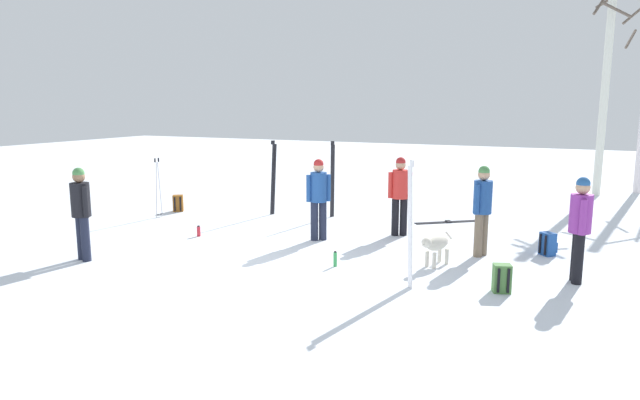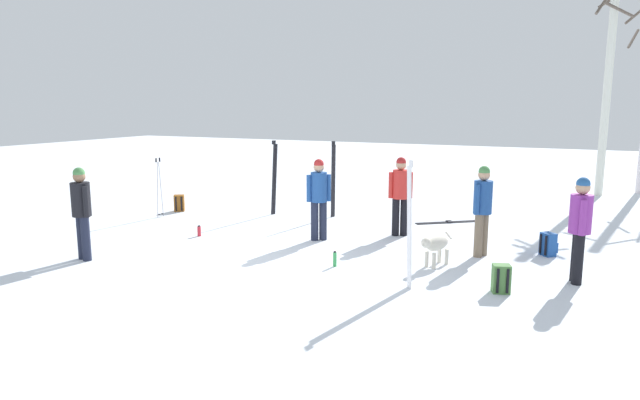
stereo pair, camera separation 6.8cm
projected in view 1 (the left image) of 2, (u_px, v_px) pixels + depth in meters
The scene contains 18 objects.
ground_plane at pixel (270, 270), 9.69m from camera, with size 60.00×60.00×0.00m, color white.
person_0 at pixel (482, 205), 10.41m from camera, with size 0.34×0.49×1.72m.
person_1 at pixel (580, 223), 8.86m from camera, with size 0.34×0.52×1.72m.
person_2 at pixel (81, 208), 10.12m from camera, with size 0.50×0.34×1.72m.
person_3 at pixel (319, 194), 11.62m from camera, with size 0.43×0.36×1.72m.
person_4 at pixel (400, 191), 12.03m from camera, with size 0.48×0.34×1.72m.
dog at pixel (436, 245), 9.85m from camera, with size 0.42×0.85×0.57m.
ski_pair_planted_0 at pixel (332, 180), 14.02m from camera, with size 0.07×0.15×1.92m.
ski_pair_planted_1 at pixel (410, 225), 8.62m from camera, with size 0.18×0.20×2.00m.
ski_pair_planted_2 at pixel (273, 178), 14.37m from camera, with size 0.10×0.23×1.91m.
ski_pair_lying_0 at pixel (450, 222), 13.52m from camera, with size 1.53×1.23×0.05m.
ski_poles_0 at pixel (158, 186), 13.99m from camera, with size 0.07×0.23×1.50m.
backpack_0 at pixel (502, 279), 8.51m from camera, with size 0.31×0.33×0.44m.
backpack_1 at pixel (178, 203), 14.85m from camera, with size 0.33×0.34×0.44m.
backpack_2 at pixel (548, 244), 10.58m from camera, with size 0.34×0.34×0.44m.
water_bottle_0 at pixel (335, 259), 9.86m from camera, with size 0.07×0.07×0.28m.
water_bottle_1 at pixel (199, 231), 12.09m from camera, with size 0.08×0.08×0.24m.
birch_tree_0 at pixel (606, 83), 16.89m from camera, with size 1.28×1.34×6.75m.
Camera 1 is at (4.73, -8.09, 2.87)m, focal length 31.32 mm.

